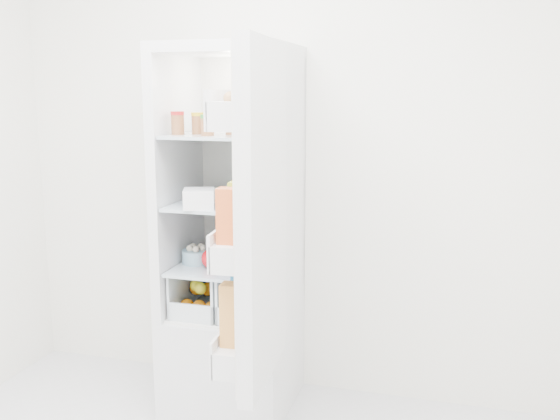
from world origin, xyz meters
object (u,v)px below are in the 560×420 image
(fridge_door, at_px, (256,222))
(red_cabbage, at_px, (228,253))
(mushroom_bowl, at_px, (197,257))
(refrigerator, at_px, (235,276))

(fridge_door, bearing_deg, red_cabbage, 27.84)
(red_cabbage, distance_m, mushroom_bowl, 0.20)
(mushroom_bowl, relative_size, fridge_door, 0.11)
(mushroom_bowl, height_order, fridge_door, fridge_door)
(red_cabbage, bearing_deg, refrigerator, 97.30)
(red_cabbage, distance_m, fridge_door, 0.63)
(mushroom_bowl, bearing_deg, fridge_door, -47.65)
(red_cabbage, height_order, mushroom_bowl, red_cabbage)
(refrigerator, xyz_separation_m, red_cabbage, (0.02, -0.15, 0.16))
(refrigerator, height_order, red_cabbage, refrigerator)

